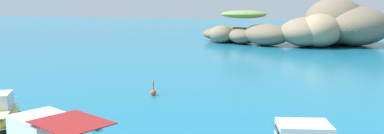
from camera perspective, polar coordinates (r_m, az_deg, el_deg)
The scene contains 4 objects.
islet_large at distance 87.37m, azimuth 20.41°, elevation 5.55°, with size 25.80×26.31×9.87m.
islet_small at distance 86.83m, azimuth 7.35°, elevation 5.09°, with size 24.61×21.47×7.20m.
dinghy_tender at distance 29.15m, azimuth -14.20°, elevation -7.81°, with size 2.36×2.77×0.58m.
channel_buoy at distance 37.32m, azimuth -5.66°, elevation -3.63°, with size 0.56×0.56×1.48m.
Camera 1 is at (12.45, -16.50, 8.64)m, focal length 36.51 mm.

